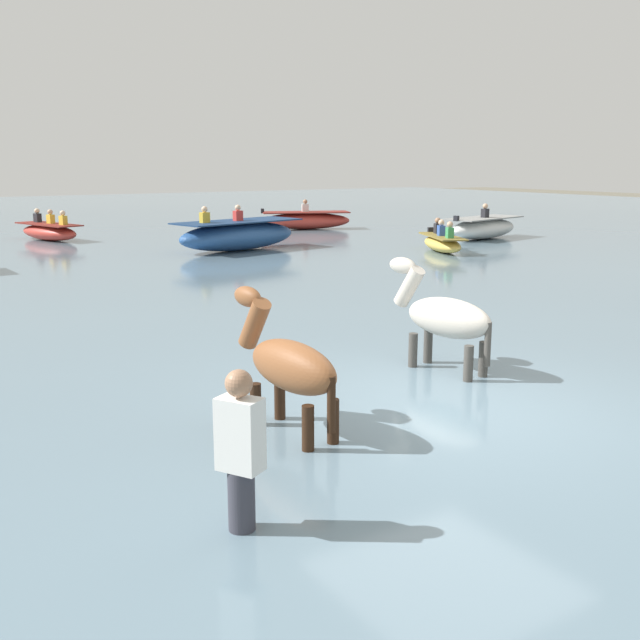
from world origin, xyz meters
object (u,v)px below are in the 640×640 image
at_px(boat_near_starboard, 306,220).
at_px(boat_near_port, 442,243).
at_px(horse_lead_pinto, 444,320).
at_px(boat_distant_west, 483,228).
at_px(horse_trailing_chestnut, 289,369).
at_px(boat_far_offshore, 238,235).
at_px(boat_mid_channel, 49,231).
at_px(person_spectator_far, 241,471).

distance_m(boat_near_starboard, boat_near_port, 8.60).
bearing_deg(horse_lead_pinto, boat_near_port, 48.40).
bearing_deg(boat_distant_west, horse_trailing_chestnut, -140.09).
distance_m(horse_trailing_chestnut, boat_far_offshore, 15.64).
xyz_separation_m(boat_distant_west, boat_mid_channel, (-12.85, 7.62, -0.07)).
height_order(boat_near_starboard, boat_distant_west, boat_distant_west).
relative_size(boat_mid_channel, person_spectator_far, 1.95).
bearing_deg(person_spectator_far, horse_trailing_chestnut, 50.06).
bearing_deg(person_spectator_far, horse_lead_pinto, 30.54).
distance_m(boat_near_starboard, boat_far_offshore, 7.38).
xyz_separation_m(horse_trailing_chestnut, person_spectator_far, (-1.30, -1.56, -0.19)).
bearing_deg(boat_near_port, horse_lead_pinto, -131.60).
distance_m(boat_near_starboard, person_spectator_far, 24.63).
relative_size(boat_far_offshore, boat_near_port, 1.64).
distance_m(boat_near_port, person_spectator_far, 17.65).
height_order(horse_trailing_chestnut, boat_near_starboard, horse_trailing_chestnut).
distance_m(boat_mid_channel, person_spectator_far, 22.18).
relative_size(horse_lead_pinto, person_spectator_far, 1.11).
distance_m(horse_trailing_chestnut, boat_near_starboard, 22.62).
height_order(boat_distant_west, boat_near_port, boat_distant_west).
bearing_deg(boat_distant_west, boat_mid_channel, 149.33).
bearing_deg(boat_near_starboard, boat_far_offshore, -137.50).
xyz_separation_m(boat_far_offshore, boat_mid_channel, (-4.15, 6.09, -0.15)).
xyz_separation_m(boat_near_starboard, boat_near_port, (-0.46, -8.59, -0.08)).
height_order(boat_near_port, boat_mid_channel, boat_mid_channel).
bearing_deg(horse_lead_pinto, person_spectator_far, -149.46).
bearing_deg(horse_trailing_chestnut, boat_mid_channel, 83.43).
bearing_deg(boat_near_port, boat_distant_west, 29.13).
relative_size(horse_lead_pinto, horse_trailing_chestnut, 1.01).
bearing_deg(boat_near_starboard, boat_distant_west, -63.41).
distance_m(boat_distant_west, boat_near_port, 4.27).
distance_m(boat_near_port, boat_mid_channel, 13.32).
height_order(horse_lead_pinto, boat_near_starboard, horse_lead_pinto).
distance_m(horse_trailing_chestnut, boat_distant_west, 19.81).
bearing_deg(boat_mid_channel, horse_trailing_chestnut, -96.57).
bearing_deg(boat_far_offshore, boat_mid_channel, 124.24).
bearing_deg(boat_far_offshore, horse_lead_pinto, -105.45).
relative_size(boat_far_offshore, boat_mid_channel, 1.38).
bearing_deg(boat_mid_channel, boat_far_offshore, -55.76).
bearing_deg(boat_mid_channel, person_spectator_far, -99.45).
xyz_separation_m(horse_trailing_chestnut, boat_near_port, (11.47, 10.63, -0.38)).
height_order(boat_near_port, person_spectator_far, person_spectator_far).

